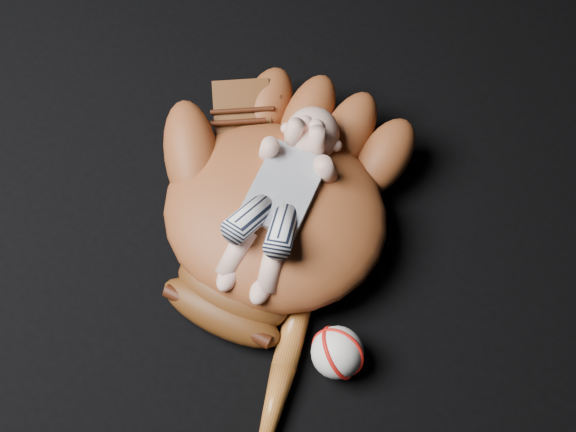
{
  "coord_description": "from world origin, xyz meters",
  "views": [
    {
      "loc": [
        0.38,
        -0.34,
        1.14
      ],
      "look_at": [
        0.08,
        0.13,
        0.09
      ],
      "focal_mm": 45.0,
      "sensor_mm": 36.0,
      "label": 1
    }
  ],
  "objects": [
    {
      "name": "baseball_glove",
      "position": [
        0.06,
        0.14,
        0.09
      ],
      "size": [
        0.51,
        0.58,
        0.17
      ],
      "primitive_type": null,
      "rotation": [
        0.0,
        0.0,
        0.07
      ],
      "color": "brown",
      "rests_on": "ground"
    },
    {
      "name": "baseball",
      "position": [
        0.27,
        -0.01,
        0.04
      ],
      "size": [
        0.11,
        0.11,
        0.08
      ],
      "primitive_type": "sphere",
      "rotation": [
        0.0,
        0.0,
        -0.43
      ],
      "color": "silver",
      "rests_on": "ground"
    },
    {
      "name": "baseball_bat",
      "position": [
        0.21,
        -0.09,
        0.02
      ],
      "size": [
        0.17,
        0.43,
        0.04
      ],
      "primitive_type": null,
      "rotation": [
        0.0,
        0.0,
        0.3
      ],
      "color": "#9B551E",
      "rests_on": "ground"
    },
    {
      "name": "newborn_baby",
      "position": [
        0.07,
        0.13,
        0.13
      ],
      "size": [
        0.21,
        0.37,
        0.14
      ],
      "primitive_type": null,
      "rotation": [
        0.0,
        0.0,
        0.16
      ],
      "color": "#DFA58F",
      "rests_on": "baseball_glove"
    }
  ]
}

